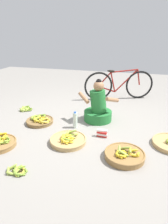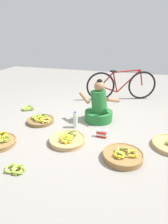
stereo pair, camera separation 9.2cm
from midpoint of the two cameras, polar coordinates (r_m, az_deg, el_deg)
The scene contains 11 objects.
ground_plane at distance 3.54m, azimuth 1.70°, elevation -4.05°, with size 10.00×10.00×0.00m, color gray.
vendor_woman_front at distance 3.67m, azimuth 5.00°, elevation 1.22°, with size 0.76×0.52×0.79m.
bicycle_leaning at distance 4.88m, azimuth 11.28°, elevation 7.61°, with size 1.59×0.69×0.73m.
banana_basket_back_left at distance 3.03m, azimuth -3.95°, elevation -7.95°, with size 0.55×0.55×0.15m.
banana_basket_mid_right at distance 3.73m, azimuth -11.73°, elevation -2.29°, with size 0.49×0.49×0.15m.
banana_basket_near_bicycle at distance 2.73m, azimuth 12.19°, elevation -12.21°, with size 0.54×0.54×0.16m.
banana_basket_near_vendor at distance 3.21m, azimuth -22.44°, elevation -7.89°, with size 0.49×0.49×0.15m.
loose_bananas_front_center at distance 4.41m, azimuth -15.42°, elevation 1.08°, with size 0.29×0.29×0.09m.
loose_bananas_back_right at distance 2.61m, azimuth -18.10°, elevation -15.49°, with size 0.29×0.19×0.08m.
water_bottle at distance 3.43m, azimuth -1.72°, elevation -2.35°, with size 0.08×0.08×0.30m.
packet_carton_stack at distance 3.18m, azimuth 5.98°, elevation -6.24°, with size 0.17×0.08×0.12m.
Camera 2 is at (0.87, -3.04, 1.59)m, focal length 31.65 mm.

